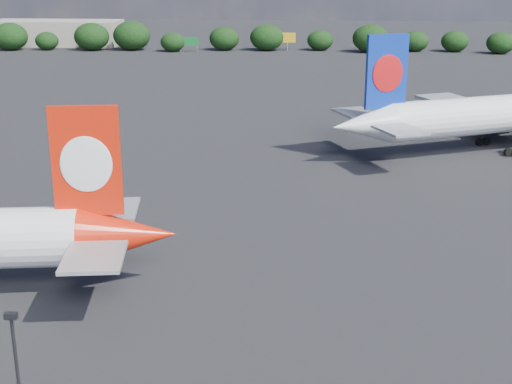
{
  "coord_description": "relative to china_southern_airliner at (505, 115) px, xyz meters",
  "views": [
    {
      "loc": [
        20.43,
        -42.56,
        25.49
      ],
      "look_at": [
        16.0,
        12.0,
        8.0
      ],
      "focal_mm": 50.0,
      "sensor_mm": 36.0,
      "label": 1
    }
  ],
  "objects": [
    {
      "name": "highway_sign",
      "position": [
        -65.73,
        116.31,
        -2.06
      ],
      "size": [
        6.0,
        0.3,
        4.5
      ],
      "color": "#135F27",
      "rests_on": "ground"
    },
    {
      "name": "ground",
      "position": [
        -47.73,
        0.31,
        -5.19
      ],
      "size": [
        500.0,
        500.0,
        0.0
      ],
      "primitive_type": "plane",
      "color": "black",
      "rests_on": "ground"
    },
    {
      "name": "china_southern_airliner",
      "position": [
        0.0,
        0.0,
        0.0
      ],
      "size": [
        49.53,
        47.75,
        17.03
      ],
      "color": "white",
      "rests_on": "ground"
    },
    {
      "name": "horizon_treeline",
      "position": [
        -48.75,
        119.85,
        -1.4
      ],
      "size": [
        198.1,
        15.19,
        8.98
      ],
      "color": "black",
      "rests_on": "ground"
    },
    {
      "name": "terminal_building",
      "position": [
        -112.73,
        132.31,
        -1.19
      ],
      "size": [
        42.0,
        16.0,
        8.0
      ],
      "color": "gray",
      "rests_on": "ground"
    },
    {
      "name": "billboard_yellow",
      "position": [
        -35.73,
        122.31,
        -1.32
      ],
      "size": [
        5.0,
        0.3,
        5.5
      ],
      "color": "gold",
      "rests_on": "ground"
    }
  ]
}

